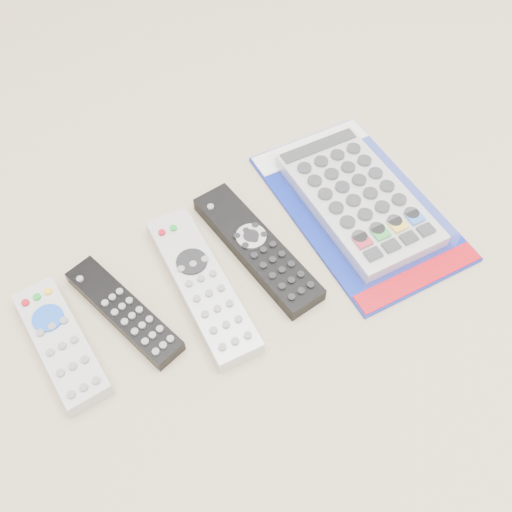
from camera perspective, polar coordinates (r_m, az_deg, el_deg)
remote_small_grey at (r=0.68m, az=-18.90°, el=-8.23°), size 0.06×0.17×0.03m
remote_slim_black at (r=0.69m, az=-13.04°, el=-5.39°), size 0.07×0.18×0.02m
remote_silver_dvd at (r=0.69m, az=-5.43°, el=-2.82°), size 0.09×0.23×0.03m
remote_large_black at (r=0.72m, az=0.09°, el=0.84°), size 0.05×0.21×0.02m
jumbo_remote_packaged at (r=0.77m, az=10.18°, el=5.82°), size 0.22×0.32×0.04m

